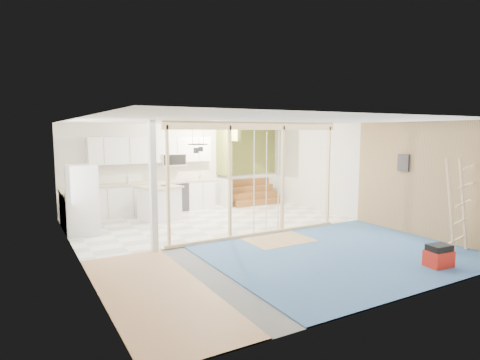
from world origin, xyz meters
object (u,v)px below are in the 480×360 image
toolbox (439,257)px  ladder (459,205)px  fridge (84,200)px  island (159,203)px

toolbox → ladder: size_ratio=0.25×
toolbox → ladder: ladder is taller
fridge → toolbox: fridge is taller
fridge → ladder: ladder is taller
fridge → island: fridge is taller
island → ladder: ladder is taller
toolbox → fridge: bearing=139.4°
island → ladder: 7.07m
island → toolbox: (3.03, -6.10, -0.27)m
island → fridge: bearing=-179.5°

